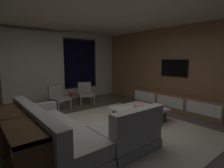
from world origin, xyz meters
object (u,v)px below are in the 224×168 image
at_px(side_stool, 73,95).
at_px(mounted_tv, 174,68).
at_px(book_stack_on_coffee_table, 139,106).
at_px(console_table_behind_couch, 15,138).
at_px(coffee_table, 139,114).
at_px(sectional_couch, 73,133).
at_px(accent_chair_near_window, 85,92).
at_px(accent_chair_by_curtain, 58,96).
at_px(media_console, 175,102).

xyz_separation_m(side_stool, mounted_tv, (2.55, -2.31, 0.98)).
xyz_separation_m(book_stack_on_coffee_table, mounted_tv, (1.81, 0.13, 0.96)).
bearing_deg(console_table_behind_couch, coffee_table, 2.17).
height_order(sectional_couch, coffee_table, sectional_couch).
bearing_deg(sectional_couch, accent_chair_near_window, 55.76).
relative_size(sectional_couch, side_stool, 5.43).
bearing_deg(book_stack_on_coffee_table, accent_chair_near_window, 94.98).
relative_size(coffee_table, console_table_behind_couch, 0.55).
height_order(accent_chair_near_window, side_stool, accent_chair_near_window).
height_order(sectional_couch, console_table_behind_couch, sectional_couch).
xyz_separation_m(accent_chair_near_window, accent_chair_by_curtain, (-1.09, -0.09, 0.00)).
height_order(sectional_couch, accent_chair_near_window, sectional_couch).
xyz_separation_m(coffee_table, accent_chair_near_window, (-0.14, 2.54, 0.25)).
height_order(mounted_tv, console_table_behind_couch, mounted_tv).
height_order(accent_chair_near_window, media_console, accent_chair_near_window).
bearing_deg(book_stack_on_coffee_table, sectional_couch, -171.28).
bearing_deg(mounted_tv, sectional_couch, -173.35).
distance_m(side_stool, media_console, 3.45).
bearing_deg(media_console, accent_chair_by_curtain, 140.33).
height_order(accent_chair_near_window, mounted_tv, mounted_tv).
height_order(coffee_table, side_stool, side_stool).
height_order(coffee_table, accent_chair_by_curtain, accent_chair_by_curtain).
relative_size(book_stack_on_coffee_table, media_console, 0.10).
relative_size(accent_chair_by_curtain, side_stool, 1.70).
relative_size(book_stack_on_coffee_table, console_table_behind_couch, 0.14).
relative_size(coffee_table, accent_chair_by_curtain, 1.49).
xyz_separation_m(sectional_couch, mounted_tv, (3.92, 0.46, 1.06)).
distance_m(sectional_couch, book_stack_on_coffee_table, 2.14).
distance_m(coffee_table, book_stack_on_coffee_table, 0.22).
bearing_deg(accent_chair_by_curtain, mounted_tv, -35.66).
height_order(accent_chair_by_curtain, console_table_behind_couch, accent_chair_by_curtain).
bearing_deg(media_console, side_stool, 133.37).
bearing_deg(side_stool, accent_chair_by_curtain, -172.02).
bearing_deg(mounted_tv, side_stool, 137.83).
relative_size(sectional_couch, console_table_behind_couch, 1.19).
bearing_deg(coffee_table, accent_chair_near_window, 93.24).
height_order(coffee_table, media_console, media_console).
distance_m(coffee_table, mounted_tv, 2.22).
distance_m(book_stack_on_coffee_table, side_stool, 2.56).
relative_size(side_stool, media_console, 0.15).
distance_m(accent_chair_near_window, side_stool, 0.53).
bearing_deg(side_stool, accent_chair_near_window, 1.72).
relative_size(sectional_couch, accent_chair_by_curtain, 3.21).
height_order(coffee_table, mounted_tv, mounted_tv).
relative_size(book_stack_on_coffee_table, side_stool, 0.65).
bearing_deg(media_console, book_stack_on_coffee_table, 177.70).
bearing_deg(book_stack_on_coffee_table, media_console, -2.30).
relative_size(coffee_table, book_stack_on_coffee_table, 3.91).
xyz_separation_m(side_stool, media_console, (2.37, -2.51, -0.12)).
bearing_deg(accent_chair_by_curtain, coffee_table, -63.21).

